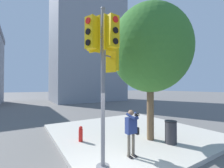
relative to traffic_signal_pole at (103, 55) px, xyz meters
The scene contains 7 objects.
sidewalk_corner 5.54m from the traffic_signal_pole, 39.99° to the left, with size 8.00×8.00×0.17m.
traffic_signal_pole is the anchor object (origin of this frame).
person_photographer 2.83m from the traffic_signal_pole, ahead, with size 0.58×0.54×1.67m.
street_tree 3.47m from the traffic_signal_pole, 19.13° to the left, with size 3.82×3.82×6.46m.
fire_hydrant 4.10m from the traffic_signal_pole, 84.47° to the left, with size 0.19×0.25×0.70m.
trash_bin 4.67m from the traffic_signal_pole, ahead, with size 0.52×0.52×0.99m.
building_right 26.08m from the traffic_signal_pole, 68.60° to the left, with size 13.11×8.87×22.80m.
Camera 1 is at (-1.90, -3.26, 2.69)m, focal length 24.00 mm.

